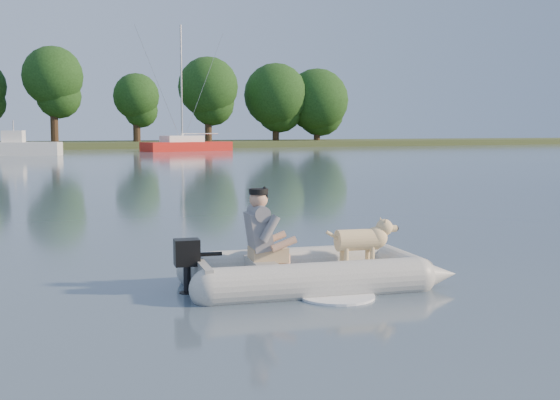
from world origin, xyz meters
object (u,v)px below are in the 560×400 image
dinghy (313,241)px  sailboat (186,146)px  man (260,228)px  dog (357,244)px  motorboat (17,139)px

dinghy → sailboat: size_ratio=0.39×
man → dog: 1.17m
dinghy → man: 0.62m
dinghy → man: bearing=175.8°
dinghy → motorboat: bearing=98.9°
man → motorboat: (0.41, 43.64, 0.46)m
dog → motorboat: bearing=99.7°
man → dog: bearing=0.0°
dinghy → sailboat: sailboat is taller
sailboat → dinghy: bearing=-119.5°
dog → man: bearing=180.0°
dinghy → dog: size_ratio=5.10×
motorboat → sailboat: bearing=36.4°
sailboat → dog: bearing=-118.8°
dog → motorboat: motorboat is taller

